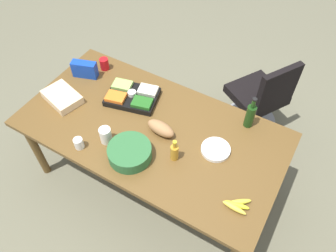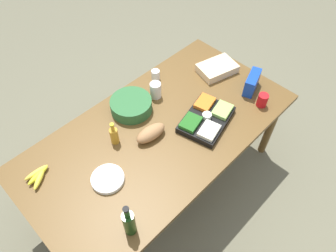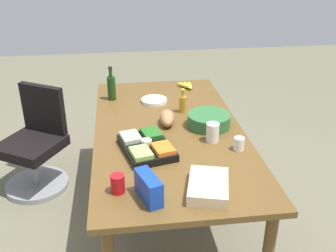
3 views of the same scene
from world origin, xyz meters
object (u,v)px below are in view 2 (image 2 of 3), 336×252
object	(u,v)px
conference_table	(160,136)
salad_bowl	(131,105)
wine_bottle	(129,222)
mayo_jar	(156,90)
veggie_tray	(206,119)
banana_bunch	(38,175)
chip_bag_blue	(252,82)
bread_loaf	(151,133)
paper_plate_stack	(108,179)
red_solo_cup	(262,100)
sheet_cake	(217,68)
paper_cup	(156,75)
dressing_bottle	(114,135)

from	to	relation	value
conference_table	salad_bowl	xyz separation A→B (m)	(0.01, -0.31, 0.12)
wine_bottle	mayo_jar	bearing A→B (deg)	-141.43
conference_table	mayo_jar	world-z (taller)	mayo_jar
veggie_tray	banana_bunch	bearing A→B (deg)	-22.45
banana_bunch	chip_bag_blue	xyz separation A→B (m)	(-1.68, 0.51, 0.05)
wine_bottle	banana_bunch	xyz separation A→B (m)	(0.20, -0.70, -0.09)
bread_loaf	chip_bag_blue	xyz separation A→B (m)	(-0.93, 0.22, 0.02)
bread_loaf	paper_plate_stack	size ratio (longest dim) A/B	1.09
red_solo_cup	banana_bunch	distance (m)	1.73
sheet_cake	mayo_jar	bearing A→B (deg)	-15.38
conference_table	salad_bowl	size ratio (longest dim) A/B	6.52
bread_loaf	salad_bowl	world-z (taller)	same
chip_bag_blue	paper_plate_stack	bearing A→B (deg)	-6.85
sheet_cake	red_solo_cup	xyz separation A→B (m)	(0.06, 0.50, 0.02)
salad_bowl	chip_bag_blue	distance (m)	1.00
red_solo_cup	paper_plate_stack	xyz separation A→B (m)	(1.28, -0.33, -0.04)
veggie_tray	sheet_cake	distance (m)	0.59
conference_table	chip_bag_blue	bearing A→B (deg)	165.21
bread_loaf	wine_bottle	bearing A→B (deg)	36.84
conference_table	banana_bunch	xyz separation A→B (m)	(0.84, -0.29, 0.10)
veggie_tray	salad_bowl	bearing A→B (deg)	-57.45
veggie_tray	mayo_jar	distance (m)	0.48
red_solo_cup	mayo_jar	distance (m)	0.85
bread_loaf	paper_plate_stack	xyz separation A→B (m)	(0.44, 0.06, -0.04)
paper_cup	conference_table	bearing A→B (deg)	49.39
dressing_bottle	red_solo_cup	distance (m)	1.18
red_solo_cup	salad_bowl	size ratio (longest dim) A/B	0.34
wine_bottle	salad_bowl	bearing A→B (deg)	-131.33
bread_loaf	chip_bag_blue	size ratio (longest dim) A/B	1.09
banana_bunch	paper_cup	xyz separation A→B (m)	(-1.21, -0.14, 0.02)
sheet_cake	bread_loaf	bearing A→B (deg)	7.44
wine_bottle	bread_loaf	world-z (taller)	wine_bottle
salad_bowl	paper_cup	world-z (taller)	salad_bowl
veggie_tray	red_solo_cup	world-z (taller)	red_solo_cup
wine_bottle	paper_cup	size ratio (longest dim) A/B	3.30
sheet_cake	paper_cup	world-z (taller)	paper_cup
paper_plate_stack	mayo_jar	distance (m)	0.83
banana_bunch	sheet_cake	bearing A→B (deg)	174.21
banana_bunch	paper_plate_stack	world-z (taller)	banana_bunch
sheet_cake	chip_bag_blue	size ratio (longest dim) A/B	1.45
wine_bottle	red_solo_cup	size ratio (longest dim) A/B	2.70
veggie_tray	paper_cup	bearing A→B (deg)	-95.64
red_solo_cup	salad_bowl	bearing A→B (deg)	-42.46
banana_bunch	salad_bowl	xyz separation A→B (m)	(-0.83, -0.02, 0.02)
bread_loaf	dressing_bottle	bearing A→B (deg)	-36.48
dressing_bottle	banana_bunch	bearing A→B (deg)	-13.53
bread_loaf	banana_bunch	world-z (taller)	bread_loaf
red_solo_cup	banana_bunch	xyz separation A→B (m)	(1.59, -0.67, -0.03)
chip_bag_blue	paper_cup	bearing A→B (deg)	-54.16
conference_table	sheet_cake	size ratio (longest dim) A/B	6.58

